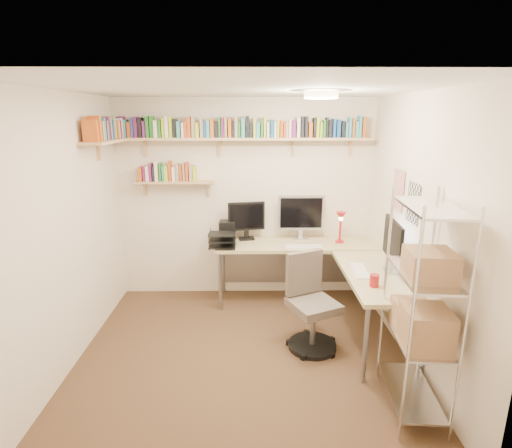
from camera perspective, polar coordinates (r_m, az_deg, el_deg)
The scene contains 6 objects.
ground at distance 4.15m, azimuth -1.83°, elevation -18.17°, with size 3.20×3.20×0.00m, color #442F1D.
room_shell at distance 3.55m, azimuth -1.97°, elevation 3.24°, with size 3.24×3.04×2.52m.
wall_shelves at distance 4.80m, azimuth -7.17°, elevation 12.09°, with size 3.12×1.09×0.80m.
corner_desk at distance 4.72m, azimuth 6.85°, elevation -3.71°, with size 2.06×2.01×1.34m.
office_chair at distance 4.14m, azimuth 7.78°, elevation -11.89°, with size 0.57×0.58×0.97m.
wire_rack at distance 3.26m, azimuth 22.72°, elevation -10.70°, with size 0.43×0.79×1.75m.
Camera 1 is at (0.09, -3.47, 2.28)m, focal length 28.00 mm.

